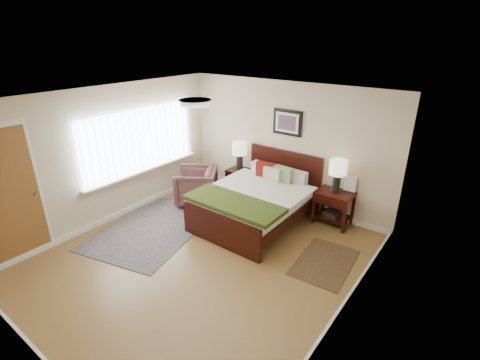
{
  "coord_description": "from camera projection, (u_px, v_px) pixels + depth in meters",
  "views": [
    {
      "loc": [
        3.27,
        -3.35,
        3.31
      ],
      "look_at": [
        0.06,
        0.91,
        1.05
      ],
      "focal_mm": 26.0,
      "sensor_mm": 36.0,
      "label": 1
    }
  ],
  "objects": [
    {
      "name": "door",
      "position": [
        7.0,
        198.0,
        5.1
      ],
      "size": [
        0.06,
        1.0,
        2.18
      ],
      "color": "silver",
      "rests_on": "ground"
    },
    {
      "name": "lamp_left",
      "position": [
        240.0,
        151.0,
        7.39
      ],
      "size": [
        0.31,
        0.31,
        0.61
      ],
      "color": "black",
      "rests_on": "nightstand_left"
    },
    {
      "name": "floor",
      "position": [
        203.0,
        257.0,
        5.57
      ],
      "size": [
        5.0,
        5.0,
        0.0
      ],
      "primitive_type": "plane",
      "color": "olive",
      "rests_on": "ground"
    },
    {
      "name": "nightstand_left",
      "position": [
        239.0,
        175.0,
        7.59
      ],
      "size": [
        0.48,
        0.43,
        0.57
      ],
      "color": "black",
      "rests_on": "ground"
    },
    {
      "name": "bed",
      "position": [
        256.0,
        196.0,
        6.42
      ],
      "size": [
        1.74,
        2.11,
        1.14
      ],
      "color": "black",
      "rests_on": "ground"
    },
    {
      "name": "ceil_fixture",
      "position": [
        195.0,
        102.0,
        4.61
      ],
      "size": [
        0.44,
        0.44,
        0.08
      ],
      "color": "white",
      "rests_on": "ceiling"
    },
    {
      "name": "wall_art",
      "position": [
        287.0,
        123.0,
        6.7
      ],
      "size": [
        0.62,
        0.05,
        0.5
      ],
      "color": "black",
      "rests_on": "back_wall"
    },
    {
      "name": "right_wall",
      "position": [
        349.0,
        235.0,
        3.84
      ],
      "size": [
        0.04,
        5.0,
        2.5
      ],
      "primitive_type": "cube",
      "color": "beige",
      "rests_on": "ground"
    },
    {
      "name": "nightstand_right",
      "position": [
        334.0,
        204.0,
        6.4
      ],
      "size": [
        0.65,
        0.49,
        0.64
      ],
      "color": "black",
      "rests_on": "ground"
    },
    {
      "name": "rug_navy",
      "position": [
        325.0,
        262.0,
        5.43
      ],
      "size": [
        0.89,
        1.25,
        0.01
      ],
      "primitive_type": "cube",
      "rotation": [
        0.0,
        0.0,
        0.08
      ],
      "color": "black",
      "rests_on": "ground"
    },
    {
      "name": "window",
      "position": [
        141.0,
        141.0,
        6.77
      ],
      "size": [
        0.11,
        2.72,
        1.32
      ],
      "color": "silver",
      "rests_on": "left_wall"
    },
    {
      "name": "left_wall",
      "position": [
        109.0,
        156.0,
        6.33
      ],
      "size": [
        0.04,
        5.0,
        2.5
      ],
      "primitive_type": "cube",
      "color": "beige",
      "rests_on": "ground"
    },
    {
      "name": "ceiling",
      "position": [
        195.0,
        100.0,
        4.6
      ],
      "size": [
        4.5,
        5.0,
        0.02
      ],
      "primitive_type": "cube",
      "color": "white",
      "rests_on": "back_wall"
    },
    {
      "name": "armchair",
      "position": [
        196.0,
        186.0,
        7.25
      ],
      "size": [
        1.13,
        1.12,
        0.75
      ],
      "primitive_type": "imported",
      "rotation": [
        0.0,
        0.0,
        -0.97
      ],
      "color": "brown",
      "rests_on": "ground"
    },
    {
      "name": "back_wall",
      "position": [
        286.0,
        145.0,
        6.92
      ],
      "size": [
        4.5,
        0.04,
        2.5
      ],
      "primitive_type": "cube",
      "color": "beige",
      "rests_on": "ground"
    },
    {
      "name": "front_wall",
      "position": [
        16.0,
        272.0,
        3.24
      ],
      "size": [
        4.5,
        0.04,
        2.5
      ],
      "primitive_type": "cube",
      "color": "beige",
      "rests_on": "ground"
    },
    {
      "name": "lamp_right",
      "position": [
        338.0,
        171.0,
        6.15
      ],
      "size": [
        0.31,
        0.31,
        0.61
      ],
      "color": "black",
      "rests_on": "nightstand_right"
    },
    {
      "name": "rug_persian",
      "position": [
        152.0,
        228.0,
        6.39
      ],
      "size": [
        2.13,
        2.62,
        0.01
      ],
      "primitive_type": "cube",
      "rotation": [
        0.0,
        0.0,
        0.24
      ],
      "color": "#0C0D3C",
      "rests_on": "ground"
    }
  ]
}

